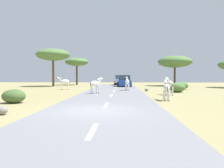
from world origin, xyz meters
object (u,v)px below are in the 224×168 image
Objects in this scene: car_1 at (120,80)px; rock_1 at (0,110)px; bush_2 at (177,87)px; bush_3 at (182,86)px; tree_4 at (77,62)px; zebra_0 at (127,82)px; tree_2 at (53,55)px; bush_0 at (14,96)px; rock_0 at (146,90)px; tree_1 at (175,62)px; zebra_4 at (64,82)px; zebra_1 at (169,84)px; zebra_3 at (96,84)px; car_0 at (124,81)px; zebra_2 at (166,88)px.

rock_1 is at bearing 83.18° from car_1.
rock_1 is at bearing -128.46° from bush_2.
tree_4 is at bearing 142.91° from bush_3.
zebra_0 is 0.38× the size of car_1.
tree_2 is 22.33m from bush_0.
car_1 reaches higher than rock_0.
tree_1 is 31.73m from rock_1.
tree_1 is (15.74, 10.73, 3.03)m from zebra_4.
car_1 is at bearing 124.59° from bush_3.
zebra_1 is at bearing -104.51° from tree_1.
car_1 is at bearing -77.71° from zebra_0.
car_1 is 2.65× the size of bush_2.
car_0 reaches higher than zebra_3.
car_0 is (-0.24, 8.86, -0.14)m from zebra_0.
zebra_1 is 2.69× the size of rock_1.
car_1 is at bearing -3.86° from tree_4.
car_1 is 8.53m from tree_4.
rock_0 is (2.33, -9.60, -0.69)m from car_0.
car_0 is at bearing 115.78° from bush_2.
bush_0 is at bearing -122.77° from tree_1.
rock_1 is (-8.34, -6.04, -0.68)m from zebra_2.
zebra_1 is at bearing 29.91° from bush_0.
zebra_0 is at bearing -40.46° from tree_2.
rock_1 is at bearing -124.08° from bush_3.
zebra_3 is at bearing -142.92° from bush_3.
bush_0 is 3.49× the size of rock_0.
tree_1 reaches higher than zebra_4.
tree_1 reaches higher than bush_2.
rock_1 is (1.45, -4.17, -0.23)m from bush_0.
bush_0 is (4.13, -21.47, -4.54)m from tree_2.
zebra_2 is at bearing -84.17° from car_0.
car_1 is 0.75× the size of tree_2.
zebra_1 is at bearing -135.98° from zebra_4.
bush_2 is (5.05, -2.10, -0.49)m from zebra_0.
zebra_1 is 1.20× the size of bush_0.
zebra_3 is 12.51m from bush_3.
zebra_3 is (-5.50, 5.36, 0.07)m from zebra_2.
bush_2 reaches higher than rock_0.
zebra_0 is 14.40m from car_1.
bush_3 is (7.79, -11.30, -0.38)m from car_1.
tree_4 reaches higher than zebra_2.
zebra_1 is 4.17× the size of rock_0.
zebra_1 is at bearing -72.83° from rock_0.
rock_1 is at bearing -60.33° from zebra_3.
rock_0 is (10.81, -15.64, -3.97)m from tree_4.
zebra_0 reaches higher than rock_1.
tree_2 is at bearing 100.89° from bush_0.
zebra_4 is 0.38× the size of car_0.
rock_0 is at bearing -55.34° from tree_4.
zebra_3 is 0.26× the size of tree_2.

